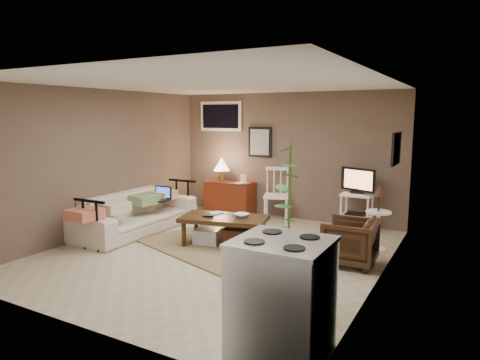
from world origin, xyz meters
The scene contains 20 objects.
floor centered at (0.00, 0.00, 0.00)m, with size 5.00×5.00×0.00m, color #C1B293.
art_back centered at (-0.55, 2.48, 1.45)m, with size 0.50×0.03×0.60m, color black.
art_right centered at (2.23, 1.05, 1.52)m, with size 0.03×0.60×0.45m, color black.
window centered at (-1.45, 2.48, 1.95)m, with size 0.96×0.03×0.60m, color white.
rug centered at (0.07, 0.43, 0.01)m, with size 2.56×2.05×0.02m, color #836C4C.
coffee_table centered at (-0.08, 0.31, 0.27)m, with size 1.40×0.93×0.49m.
sofa centered at (-1.80, 0.29, 0.45)m, with size 2.28×0.67×0.89m, color beige.
sofa_pillows centered at (-1.75, 0.03, 0.55)m, with size 0.44×2.17×0.15m, color beige, non-canonical shape.
sofa_end_rails centered at (-1.67, 0.29, 0.38)m, with size 0.61×2.28×0.77m, color black, non-canonical shape.
laptop centered at (-1.58, 0.68, 0.58)m, with size 0.35×0.25×0.24m.
red_console centered at (-1.12, 2.25, 0.39)m, with size 0.98×0.44×1.13m.
spindle_chair centered at (-0.04, 2.16, 0.47)m, with size 0.58×0.58×1.00m.
tv_stand centered at (1.46, 2.16, 0.58)m, with size 0.62×0.42×1.09m.
side_table centered at (2.00, 1.24, 0.60)m, with size 0.36×0.36×0.97m.
armchair centered at (1.80, 0.44, 0.34)m, with size 0.65×0.61×0.67m, color black.
potted_plant centered at (1.51, -0.99, 0.92)m, with size 0.43×0.43×1.73m.
stove centered at (1.87, -2.00, 0.49)m, with size 0.76×0.70×0.99m.
bowl centered at (0.17, 0.41, 0.57)m, with size 0.22×0.06×0.22m, color #351D0E.
book_table centered at (-0.36, 0.44, 0.57)m, with size 0.16×0.02×0.21m, color #351D0E.
book_console centered at (-0.85, 2.14, 0.78)m, with size 0.18×0.02×0.24m, color #351D0E.
Camera 1 is at (3.18, -5.07, 1.97)m, focal length 32.00 mm.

